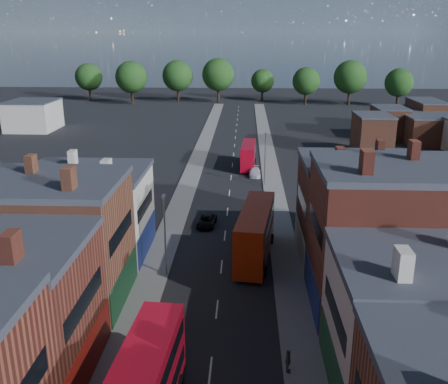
# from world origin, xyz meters

# --- Properties ---
(pavement_west) EXTENTS (3.00, 200.00, 0.12)m
(pavement_west) POSITION_xyz_m (-6.50, 50.00, 0.06)
(pavement_west) COLOR gray
(pavement_west) RESTS_ON ground
(pavement_east) EXTENTS (3.00, 200.00, 0.12)m
(pavement_east) POSITION_xyz_m (6.50, 50.00, 0.06)
(pavement_east) COLOR gray
(pavement_east) RESTS_ON ground
(lamp_post_2) EXTENTS (0.25, 0.70, 8.12)m
(lamp_post_2) POSITION_xyz_m (-5.20, 30.00, 4.70)
(lamp_post_2) COLOR slate
(lamp_post_2) RESTS_ON ground
(lamp_post_3) EXTENTS (0.25, 0.70, 8.12)m
(lamp_post_3) POSITION_xyz_m (5.20, 60.00, 4.70)
(lamp_post_3) COLOR slate
(lamp_post_3) RESTS_ON ground
(bus_1) EXTENTS (4.39, 12.57, 5.31)m
(bus_1) POSITION_xyz_m (3.35, 34.23, 2.87)
(bus_1) COLOR #B9260A
(bus_1) RESTS_ON ground
(bus_2) EXTENTS (2.81, 9.80, 4.19)m
(bus_2) POSITION_xyz_m (2.75, 70.37, 2.26)
(bus_2) COLOR #A00718
(bus_2) RESTS_ON ground
(car_2) EXTENTS (2.40, 4.58, 1.23)m
(car_2) POSITION_xyz_m (-2.33, 42.96, 0.62)
(car_2) COLOR black
(car_2) RESTS_ON ground
(car_3) EXTENTS (1.88, 4.45, 1.28)m
(car_3) POSITION_xyz_m (3.80, 65.15, 0.64)
(car_3) COLOR white
(car_3) RESTS_ON ground
(ped_3) EXTENTS (0.57, 1.06, 1.73)m
(ped_3) POSITION_xyz_m (5.30, 15.94, 0.98)
(ped_3) COLOR #5C594F
(ped_3) RESTS_ON pavement_east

